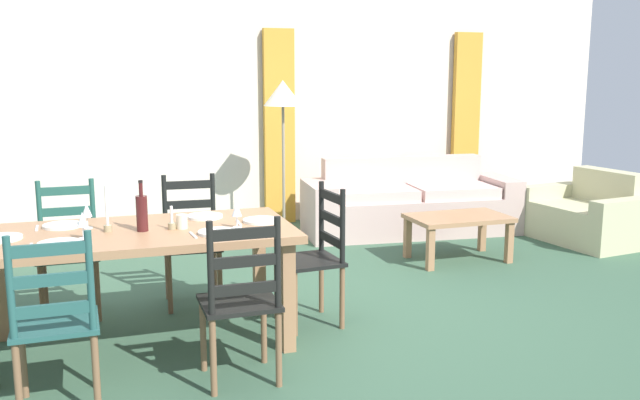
{
  "coord_description": "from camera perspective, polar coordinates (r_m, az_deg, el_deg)",
  "views": [
    {
      "loc": [
        -1.47,
        -4.44,
        1.7
      ],
      "look_at": [
        0.17,
        0.5,
        0.75
      ],
      "focal_mm": 38.76,
      "sensor_mm": 36.0,
      "label": 1
    }
  ],
  "objects": [
    {
      "name": "ground_plane",
      "position": [
        4.98,
        -0.05,
        -9.73
      ],
      "size": [
        9.6,
        9.6,
        0.02
      ],
      "primitive_type": "cube",
      "color": "#385942"
    },
    {
      "name": "wall_far",
      "position": [
        7.89,
        -7.69,
        7.72
      ],
      "size": [
        9.6,
        0.16,
        2.7
      ],
      "primitive_type": "cube",
      "color": "beige",
      "rests_on": "ground_plane"
    },
    {
      "name": "curtain_panel_left",
      "position": [
        7.89,
        -3.39,
        5.97
      ],
      "size": [
        0.35,
        0.08,
        2.2
      ],
      "primitive_type": "cube",
      "color": "gold",
      "rests_on": "ground_plane"
    },
    {
      "name": "curtain_panel_right",
      "position": [
        8.82,
        11.93,
        6.23
      ],
      "size": [
        0.35,
        0.08,
        2.2
      ],
      "primitive_type": "cube",
      "color": "gold",
      "rests_on": "ground_plane"
    },
    {
      "name": "dining_table",
      "position": [
        4.44,
        -14.7,
        -3.51
      ],
      "size": [
        1.9,
        0.96,
        0.75
      ],
      "color": "#A77751",
      "rests_on": "ground_plane"
    },
    {
      "name": "dining_chair_near_left",
      "position": [
        3.75,
        -21.04,
        -9.38
      ],
      "size": [
        0.43,
        0.41,
        0.96
      ],
      "color": "#25534F",
      "rests_on": "ground_plane"
    },
    {
      "name": "dining_chair_near_right",
      "position": [
        3.85,
        -6.54,
        -8.24
      ],
      "size": [
        0.42,
        0.4,
        0.96
      ],
      "color": "black",
      "rests_on": "ground_plane"
    },
    {
      "name": "dining_chair_far_left",
      "position": [
        5.22,
        -20.05,
        -3.84
      ],
      "size": [
        0.42,
        0.4,
        0.96
      ],
      "color": "#235448",
      "rests_on": "ground_plane"
    },
    {
      "name": "dining_chair_far_right",
      "position": [
        5.25,
        -10.57,
        -3.29
      ],
      "size": [
        0.44,
        0.42,
        0.96
      ],
      "color": "black",
      "rests_on": "ground_plane"
    },
    {
      "name": "dining_chair_head_east",
      "position": [
        4.73,
        -0.34,
        -4.62
      ],
      "size": [
        0.43,
        0.45,
        0.96
      ],
      "color": "black",
      "rests_on": "ground_plane"
    },
    {
      "name": "dinner_plate_near_left",
      "position": [
        4.17,
        -20.71,
        -3.38
      ],
      "size": [
        0.24,
        0.24,
        0.02
      ],
      "primitive_type": "cylinder",
      "color": "white",
      "rests_on": "dining_table"
    },
    {
      "name": "fork_near_left",
      "position": [
        4.18,
        -22.76,
        -3.57
      ],
      "size": [
        0.02,
        0.17,
        0.01
      ],
      "primitive_type": "cube",
      "rotation": [
        0.0,
        0.0,
        0.04
      ],
      "color": "silver",
      "rests_on": "dining_table"
    },
    {
      "name": "dinner_plate_near_right",
      "position": [
        4.22,
        -8.43,
        -2.65
      ],
      "size": [
        0.24,
        0.24,
        0.02
      ],
      "primitive_type": "cylinder",
      "color": "white",
      "rests_on": "dining_table"
    },
    {
      "name": "fork_near_right",
      "position": [
        4.2,
        -10.44,
        -2.86
      ],
      "size": [
        0.03,
        0.17,
        0.01
      ],
      "primitive_type": "cube",
      "rotation": [
        0.0,
        0.0,
        0.08
      ],
      "color": "silver",
      "rests_on": "dining_table"
    },
    {
      "name": "dinner_plate_far_left",
      "position": [
        4.66,
        -20.5,
        -1.98
      ],
      "size": [
        0.24,
        0.24,
        0.02
      ],
      "primitive_type": "cylinder",
      "color": "white",
      "rests_on": "dining_table"
    },
    {
      "name": "fork_far_left",
      "position": [
        4.67,
        -22.33,
        -2.15
      ],
      "size": [
        0.02,
        0.17,
        0.01
      ],
      "primitive_type": "cube",
      "rotation": [
        0.0,
        0.0,
        0.02
      ],
      "color": "silver",
      "rests_on": "dining_table"
    },
    {
      "name": "dinner_plate_far_right",
      "position": [
        4.71,
        -9.5,
        -1.34
      ],
      "size": [
        0.24,
        0.24,
        0.02
      ],
      "primitive_type": "cylinder",
      "color": "white",
      "rests_on": "dining_table"
    },
    {
      "name": "fork_far_right",
      "position": [
        4.69,
        -11.3,
        -1.52
      ],
      "size": [
        0.02,
        0.17,
        0.01
      ],
      "primitive_type": "cube",
      "rotation": [
        0.0,
        0.0,
        -0.04
      ],
      "color": "silver",
      "rests_on": "dining_table"
    },
    {
      "name": "dinner_plate_head_west",
      "position": [
        4.44,
        -24.85,
        -2.87
      ],
      "size": [
        0.24,
        0.24,
        0.02
      ],
      "primitive_type": "cylinder",
      "color": "white",
      "rests_on": "dining_table"
    },
    {
      "name": "dinner_plate_head_east",
      "position": [
        4.53,
        -4.87,
        -1.69
      ],
      "size": [
        0.24,
        0.24,
        0.02
      ],
      "primitive_type": "cylinder",
      "color": "white",
      "rests_on": "dining_table"
    },
    {
      "name": "fork_head_east",
      "position": [
        4.5,
        -6.73,
        -1.89
      ],
      "size": [
        0.03,
        0.17,
        0.01
      ],
      "primitive_type": "cube",
      "rotation": [
        0.0,
        0.0,
        -0.06
      ],
      "color": "silver",
      "rests_on": "dining_table"
    },
    {
      "name": "wine_bottle",
      "position": [
        4.36,
        -14.49,
        -0.98
      ],
      "size": [
        0.07,
        0.07,
        0.32
      ],
      "color": "#471919",
      "rests_on": "dining_table"
    },
    {
      "name": "wine_glass_near_left",
      "position": [
        4.25,
        -19.02,
        -1.61
      ],
      "size": [
        0.06,
        0.06,
        0.16
      ],
      "color": "white",
      "rests_on": "dining_table"
    },
    {
      "name": "wine_glass_near_right",
      "position": [
        4.34,
        -6.89,
        -0.87
      ],
      "size": [
        0.06,
        0.06,
        0.16
      ],
      "color": "white",
      "rests_on": "dining_table"
    },
    {
      "name": "wine_glass_far_left",
      "position": [
        4.54,
        -18.7,
        -0.87
      ],
      "size": [
        0.06,
        0.06,
        0.16
      ],
      "color": "white",
      "rests_on": "dining_table"
    },
    {
      "name": "coffee_cup_primary",
      "position": [
        4.39,
        -11.33,
        -1.76
      ],
      "size": [
        0.07,
        0.07,
        0.09
      ],
      "primitive_type": "cylinder",
      "color": "beige",
      "rests_on": "dining_table"
    },
    {
      "name": "candle_tall",
      "position": [
        4.41,
        -17.15,
        -1.45
      ],
      "size": [
        0.05,
        0.05,
        0.29
      ],
      "color": "#998C66",
      "rests_on": "dining_table"
    },
    {
      "name": "candle_short",
      "position": [
        4.39,
        -12.14,
        -1.88
      ],
      "size": [
        0.05,
        0.05,
        0.15
      ],
      "color": "#998C66",
      "rests_on": "dining_table"
    },
    {
      "name": "couch",
      "position": [
        7.58,
        7.32,
        -0.44
      ],
      "size": [
        2.35,
        1.02,
        0.8
      ],
      "color": "#C9A79E",
      "rests_on": "ground_plane"
    },
    {
      "name": "coffee_table",
      "position": [
        6.48,
        11.35,
        -1.84
      ],
      "size": [
        0.9,
        0.56,
        0.42
      ],
      "color": "#A77751",
      "rests_on": "ground_plane"
    },
    {
      "name": "armchair_upholstered",
      "position": [
        7.66,
        21.41,
        -1.29
      ],
      "size": [
        0.94,
        1.25,
        0.72
      ],
      "color": "#C2BD91",
      "rests_on": "ground_plane"
    },
    {
      "name": "standing_lamp",
      "position": [
        7.15,
        -3.08,
        8.01
      ],
      "size": [
        0.4,
        0.4,
        1.64
      ],
      "color": "#332D28",
      "rests_on": "ground_plane"
    }
  ]
}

